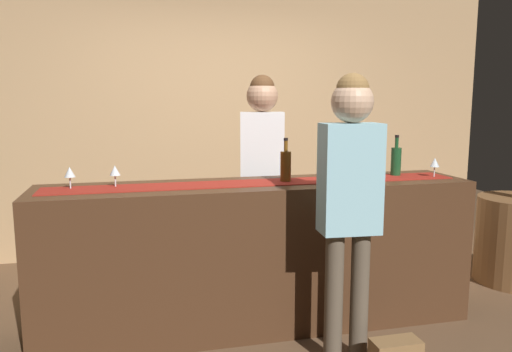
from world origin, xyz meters
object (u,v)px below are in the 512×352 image
wine_bottle_clear (365,164)px  wine_glass_mid_counter (70,173)px  wine_bottle_amber (286,166)px  customer_sipping (350,188)px  wine_bottle_green (396,161)px  wine_glass_near_customer (435,163)px  wine_glass_far_end (115,171)px  bartender (262,160)px

wine_bottle_clear → wine_glass_mid_counter: wine_bottle_clear is taller
wine_bottle_amber → customer_sipping: bearing=-72.6°
wine_bottle_green → wine_glass_near_customer: wine_bottle_green is taller
wine_bottle_clear → wine_glass_near_customer: wine_bottle_clear is taller
wine_glass_far_end → customer_sipping: (1.32, -0.68, -0.05)m
customer_sipping → wine_bottle_green: bearing=49.9°
wine_glass_near_customer → customer_sipping: 1.07m
wine_glass_near_customer → wine_glass_mid_counter: (-2.51, 0.11, 0.00)m
wine_glass_mid_counter → wine_bottle_green: bearing=0.6°
wine_bottle_amber → bartender: 0.57m
wine_glass_near_customer → customer_sipping: size_ratio=0.08×
bartender → wine_glass_near_customer: bearing=163.5°
bartender → customer_sipping: bartender is taller
wine_bottle_green → wine_glass_far_end: bearing=-179.6°
wine_bottle_clear → wine_bottle_green: bearing=21.7°
wine_bottle_clear → bartender: bartender is taller
wine_bottle_green → customer_sipping: customer_sipping is taller
wine_glass_mid_counter → wine_glass_far_end: 0.27m
wine_glass_near_customer → wine_glass_mid_counter: bearing=177.4°
wine_glass_near_customer → customer_sipping: customer_sipping is taller
wine_bottle_green → wine_glass_far_end: wine_bottle_green is taller
customer_sipping → bartender: bearing=104.5°
wine_bottle_amber → wine_glass_near_customer: size_ratio=2.10×
wine_bottle_clear → wine_glass_far_end: wine_bottle_clear is taller
wine_bottle_amber → wine_glass_far_end: (-1.13, 0.05, -0.01)m
wine_bottle_clear → customer_sipping: (-0.37, -0.57, -0.06)m
wine_bottle_green → wine_bottle_clear: bearing=-158.3°
wine_bottle_clear → wine_bottle_green: size_ratio=1.00×
wine_bottle_green → wine_glass_near_customer: 0.27m
wine_bottle_clear → wine_bottle_amber: (-0.56, 0.06, 0.00)m
wine_glass_mid_counter → customer_sipping: size_ratio=0.08×
wine_bottle_clear → wine_glass_near_customer: 0.54m
wine_bottle_amber → wine_glass_near_customer: (1.10, -0.07, -0.01)m
bartender → wine_bottle_green: bearing=163.7°
wine_bottle_clear → wine_bottle_amber: same height
wine_bottle_amber → wine_glass_mid_counter: wine_bottle_amber is taller
wine_bottle_amber → bartender: size_ratio=0.17×
wine_glass_far_end → customer_sipping: bearing=-27.0°
wine_glass_mid_counter → wine_bottle_clear: bearing=-2.9°
wine_glass_far_end → customer_sipping: 1.49m
wine_bottle_clear → bartender: 0.86m
wine_bottle_amber → customer_sipping: 0.65m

